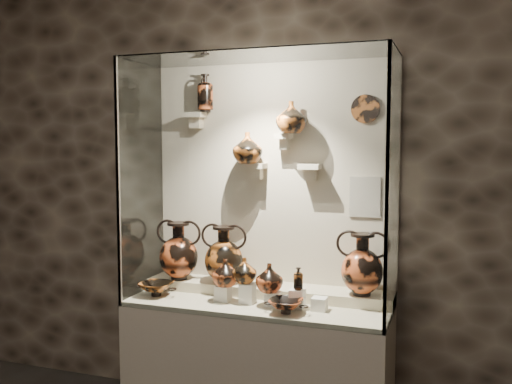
% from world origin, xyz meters
% --- Properties ---
extents(wall_back, '(5.00, 0.02, 3.20)m').
position_xyz_m(wall_back, '(0.00, 2.50, 1.60)').
color(wall_back, black).
rests_on(wall_back, ground).
extents(plinth, '(1.70, 0.60, 0.80)m').
position_xyz_m(plinth, '(0.00, 2.18, 0.40)').
color(plinth, '#C2B59C').
rests_on(plinth, floor).
extents(front_tier, '(1.68, 0.58, 0.03)m').
position_xyz_m(front_tier, '(0.00, 2.18, 0.82)').
color(front_tier, '#C4B898').
rests_on(front_tier, plinth).
extents(rear_tier, '(1.70, 0.25, 0.10)m').
position_xyz_m(rear_tier, '(0.00, 2.35, 0.85)').
color(rear_tier, '#C4B898').
rests_on(rear_tier, plinth).
extents(back_panel, '(1.70, 0.03, 1.60)m').
position_xyz_m(back_panel, '(0.00, 2.50, 1.60)').
color(back_panel, '#C2B59C').
rests_on(back_panel, plinth).
extents(glass_front, '(1.70, 0.01, 1.60)m').
position_xyz_m(glass_front, '(0.00, 1.88, 1.60)').
color(glass_front, white).
rests_on(glass_front, plinth).
extents(glass_left, '(0.01, 0.60, 1.60)m').
position_xyz_m(glass_left, '(-0.85, 2.18, 1.60)').
color(glass_left, white).
rests_on(glass_left, plinth).
extents(glass_right, '(0.01, 0.60, 1.60)m').
position_xyz_m(glass_right, '(0.85, 2.18, 1.60)').
color(glass_right, white).
rests_on(glass_right, plinth).
extents(glass_top, '(1.70, 0.60, 0.01)m').
position_xyz_m(glass_top, '(0.00, 2.18, 2.40)').
color(glass_top, white).
rests_on(glass_top, back_panel).
extents(frame_post_left, '(0.02, 0.02, 1.60)m').
position_xyz_m(frame_post_left, '(-0.84, 1.89, 1.60)').
color(frame_post_left, gray).
rests_on(frame_post_left, plinth).
extents(frame_post_right, '(0.02, 0.02, 1.60)m').
position_xyz_m(frame_post_right, '(0.84, 1.89, 1.60)').
color(frame_post_right, gray).
rests_on(frame_post_right, plinth).
extents(pedestal_a, '(0.09, 0.09, 0.10)m').
position_xyz_m(pedestal_a, '(-0.22, 2.13, 0.88)').
color(pedestal_a, silver).
rests_on(pedestal_a, front_tier).
extents(pedestal_b, '(0.09, 0.09, 0.13)m').
position_xyz_m(pedestal_b, '(-0.05, 2.13, 0.90)').
color(pedestal_b, silver).
rests_on(pedestal_b, front_tier).
extents(pedestal_c, '(0.09, 0.09, 0.09)m').
position_xyz_m(pedestal_c, '(0.12, 2.13, 0.88)').
color(pedestal_c, silver).
rests_on(pedestal_c, front_tier).
extents(pedestal_d, '(0.09, 0.09, 0.12)m').
position_xyz_m(pedestal_d, '(0.28, 2.13, 0.89)').
color(pedestal_d, silver).
rests_on(pedestal_d, front_tier).
extents(pedestal_e, '(0.09, 0.09, 0.08)m').
position_xyz_m(pedestal_e, '(0.42, 2.13, 0.87)').
color(pedestal_e, silver).
rests_on(pedestal_e, front_tier).
extents(bracket_ul, '(0.14, 0.12, 0.04)m').
position_xyz_m(bracket_ul, '(-0.55, 2.42, 2.05)').
color(bracket_ul, '#C2B59C').
rests_on(bracket_ul, back_panel).
extents(bracket_ca, '(0.14, 0.12, 0.04)m').
position_xyz_m(bracket_ca, '(-0.10, 2.42, 1.70)').
color(bracket_ca, '#C2B59C').
rests_on(bracket_ca, back_panel).
extents(bracket_cb, '(0.10, 0.12, 0.04)m').
position_xyz_m(bracket_cb, '(0.10, 2.42, 1.90)').
color(bracket_cb, '#C2B59C').
rests_on(bracket_cb, back_panel).
extents(bracket_cc, '(0.14, 0.12, 0.04)m').
position_xyz_m(bracket_cc, '(0.28, 2.42, 1.70)').
color(bracket_cc, '#C2B59C').
rests_on(bracket_cc, back_panel).
extents(amphora_left, '(0.35, 0.35, 0.41)m').
position_xyz_m(amphora_left, '(-0.63, 2.31, 1.10)').
color(amphora_left, '#B94D23').
rests_on(amphora_left, rear_tier).
extents(amphora_mid, '(0.41, 0.41, 0.39)m').
position_xyz_m(amphora_mid, '(-0.29, 2.31, 1.10)').
color(amphora_mid, '#A3521C').
rests_on(amphora_mid, rear_tier).
extents(amphora_right, '(0.34, 0.34, 0.40)m').
position_xyz_m(amphora_right, '(0.65, 2.31, 1.10)').
color(amphora_right, '#B94D23').
rests_on(amphora_right, rear_tier).
extents(jug_a, '(0.19, 0.19, 0.18)m').
position_xyz_m(jug_a, '(-0.20, 2.12, 1.02)').
color(jug_a, '#B94D23').
rests_on(jug_a, pedestal_a).
extents(jug_b, '(0.19, 0.19, 0.16)m').
position_xyz_m(jug_b, '(-0.07, 2.13, 1.04)').
color(jug_b, '#A3521C').
rests_on(jug_b, pedestal_b).
extents(jug_c, '(0.21, 0.21, 0.18)m').
position_xyz_m(jug_c, '(0.10, 2.11, 1.01)').
color(jug_c, '#B94D23').
rests_on(jug_c, pedestal_c).
extents(lekythos_small, '(0.09, 0.09, 0.16)m').
position_xyz_m(lekythos_small, '(0.29, 2.11, 1.03)').
color(lekythos_small, '#A3521C').
rests_on(lekythos_small, pedestal_d).
extents(kylix_left, '(0.34, 0.31, 0.11)m').
position_xyz_m(kylix_left, '(-0.69, 2.09, 0.89)').
color(kylix_left, '#A3521C').
rests_on(kylix_left, front_tier).
extents(kylix_right, '(0.31, 0.28, 0.11)m').
position_xyz_m(kylix_right, '(0.24, 2.00, 0.88)').
color(kylix_right, '#B94D23').
rests_on(kylix_right, front_tier).
extents(lekythos_tall, '(0.13, 0.13, 0.29)m').
position_xyz_m(lekythos_tall, '(-0.46, 2.41, 2.21)').
color(lekythos_tall, '#B94D23').
rests_on(lekythos_tall, bracket_ul).
extents(ovoid_vase_a, '(0.22, 0.22, 0.21)m').
position_xyz_m(ovoid_vase_a, '(-0.14, 2.37, 1.82)').
color(ovoid_vase_a, '#A3521C').
rests_on(ovoid_vase_a, bracket_ca).
extents(ovoid_vase_b, '(0.26, 0.26, 0.21)m').
position_xyz_m(ovoid_vase_b, '(0.17, 2.37, 2.02)').
color(ovoid_vase_b, '#A3521C').
rests_on(ovoid_vase_b, bracket_cb).
extents(wall_plate, '(0.18, 0.02, 0.18)m').
position_xyz_m(wall_plate, '(0.63, 2.47, 2.07)').
color(wall_plate, '#A35320').
rests_on(wall_plate, back_panel).
extents(info_placard, '(0.20, 0.01, 0.27)m').
position_xyz_m(info_placard, '(0.63, 2.47, 1.51)').
color(info_placard, beige).
rests_on(info_placard, back_panel).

